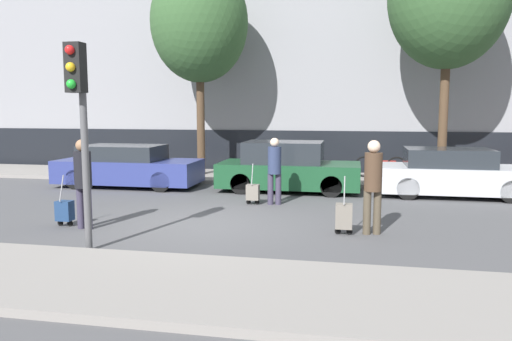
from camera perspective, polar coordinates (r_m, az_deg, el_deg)
name	(u,v)px	position (r m, az deg, el deg)	size (l,w,h in m)	color
ground_plane	(203,224)	(10.65, -6.03, -6.15)	(80.00, 80.00, 0.00)	#4C4C4F
sidewalk_near	(122,282)	(7.28, -15.02, -12.16)	(28.00, 2.50, 0.12)	gray
sidewalk_far	(263,177)	(17.34, 0.84, -0.79)	(28.00, 3.00, 0.12)	gray
building_facade	(279,1)	(21.04, 2.68, 18.82)	(28.00, 2.59, 13.47)	gray
parked_car_0	(128,167)	(16.13, -14.47, 0.40)	(4.43, 1.77, 1.30)	navy
parked_car_1	(288,168)	(14.81, 3.64, 0.27)	(4.13, 1.84, 1.47)	#194728
parked_car_2	(452,174)	(14.90, 21.50, -0.35)	(4.16, 1.76, 1.34)	#B7BABF
pedestrian_left	(83,178)	(10.61, -19.15, -0.82)	(0.34, 0.34, 1.82)	#383347
trolley_left	(65,211)	(11.12, -21.03, -4.32)	(0.34, 0.29, 1.07)	navy
pedestrian_center	(274,167)	(12.63, 2.13, 0.41)	(0.35, 0.34, 1.70)	#383347
trolley_center	(253,192)	(12.72, -0.37, -2.50)	(0.34, 0.29, 1.05)	slate
pedestrian_right	(373,181)	(9.85, 13.23, -1.15)	(0.34, 0.34, 1.83)	#4C4233
trolley_right	(344,216)	(9.84, 10.02, -5.17)	(0.34, 0.29, 1.15)	slate
traffic_light	(79,105)	(8.75, -19.54, 7.11)	(0.28, 0.47, 3.49)	#515154
parked_bicycle	(380,167)	(17.34, 14.03, 0.44)	(1.77, 0.06, 0.96)	black
bare_tree_near_crossing	(199,23)	(17.98, -6.49, 16.41)	(3.35, 3.35, 7.31)	#4C3826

